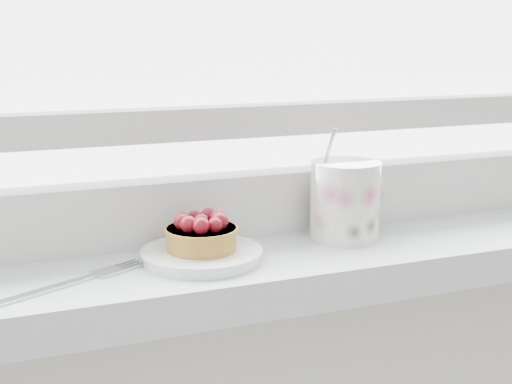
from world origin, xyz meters
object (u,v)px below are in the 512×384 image
saucer (202,255)px  floral_mug (347,198)px  raspberry_tart (202,233)px  fork (66,284)px

saucer → floral_mug: 0.18m
saucer → raspberry_tart: size_ratio=1.67×
saucer → fork: (-0.14, -0.02, -0.00)m
raspberry_tart → fork: size_ratio=0.45×
raspberry_tart → floral_mug: floral_mug is taller
saucer → floral_mug: (0.18, 0.02, 0.04)m
raspberry_tart → fork: bearing=-170.6°
raspberry_tart → floral_mug: bearing=6.1°
raspberry_tart → fork: raspberry_tart is taller
floral_mug → fork: 0.32m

